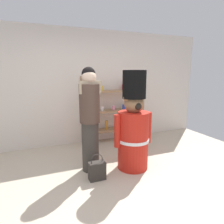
% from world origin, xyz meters
% --- Properties ---
extents(ground_plane, '(6.40, 6.40, 0.00)m').
position_xyz_m(ground_plane, '(0.00, 0.00, 0.00)').
color(ground_plane, beige).
extents(back_wall, '(6.40, 0.12, 2.60)m').
position_xyz_m(back_wall, '(0.00, 2.20, 1.30)').
color(back_wall, silver).
rests_on(back_wall, ground_plane).
extents(merchandise_shelf, '(1.49, 0.35, 1.56)m').
position_xyz_m(merchandise_shelf, '(0.76, 1.98, 0.76)').
color(merchandise_shelf, '#93704C').
rests_on(merchandise_shelf, ground_plane).
extents(teddy_bear_guard, '(0.70, 0.54, 1.68)m').
position_xyz_m(teddy_bear_guard, '(0.54, 0.55, 0.72)').
color(teddy_bear_guard, red).
rests_on(teddy_bear_guard, ground_plane).
extents(person_shopper, '(0.35, 0.33, 1.73)m').
position_xyz_m(person_shopper, '(-0.16, 0.74, 0.91)').
color(person_shopper, '#38332D').
rests_on(person_shopper, ground_plane).
extents(shopping_bag, '(0.26, 0.15, 0.42)m').
position_xyz_m(shopping_bag, '(-0.16, 0.40, 0.15)').
color(shopping_bag, '#332D28').
rests_on(shopping_bag, ground_plane).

